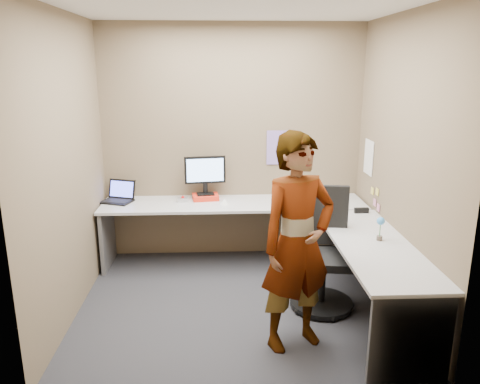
{
  "coord_description": "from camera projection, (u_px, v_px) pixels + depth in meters",
  "views": [
    {
      "loc": [
        -0.17,
        -4.09,
        2.23
      ],
      "look_at": [
        0.04,
        0.25,
        1.05
      ],
      "focal_mm": 35.0,
      "sensor_mm": 36.0,
      "label": 1
    }
  ],
  "objects": [
    {
      "name": "origami",
      "position": [
        225.0,
        201.0,
        5.22
      ],
      "size": [
        0.1,
        0.1,
        0.06
      ],
      "primitive_type": "cone",
      "color": "white",
      "rests_on": "desk"
    },
    {
      "name": "laptop",
      "position": [
        119.0,
        196.0,
        5.33
      ],
      "size": [
        0.4,
        0.37,
        0.23
      ],
      "rotation": [
        0.0,
        0.0,
        -0.35
      ],
      "color": "black",
      "rests_on": "desk"
    },
    {
      "name": "trackball_mouse",
      "position": [
        183.0,
        199.0,
        5.32
      ],
      "size": [
        0.12,
        0.08,
        0.07
      ],
      "color": "#B7B7BC",
      "rests_on": "desk"
    },
    {
      "name": "calendar_white",
      "position": [
        369.0,
        157.0,
        5.15
      ],
      "size": [
        0.01,
        0.28,
        0.38
      ],
      "primitive_type": "cube",
      "color": "white",
      "rests_on": "wall_right"
    },
    {
      "name": "wall_right",
      "position": [
        402.0,
        165.0,
        4.25
      ],
      "size": [
        0.0,
        2.7,
        2.7
      ],
      "primitive_type": "plane",
      "rotation": [
        1.57,
        0.0,
        -1.57
      ],
      "color": "brown",
      "rests_on": "ground"
    },
    {
      "name": "person",
      "position": [
        297.0,
        243.0,
        3.67
      ],
      "size": [
        0.76,
        0.64,
        1.76
      ],
      "primitive_type": "imported",
      "rotation": [
        0.0,
        0.0,
        0.41
      ],
      "color": "#999399",
      "rests_on": "ground"
    },
    {
      "name": "sticky_note_d",
      "position": [
        372.0,
        191.0,
        5.04
      ],
      "size": [
        0.01,
        0.07,
        0.07
      ],
      "primitive_type": "cube",
      "color": "#F2E059",
      "rests_on": "wall_right"
    },
    {
      "name": "office_chair",
      "position": [
        323.0,
        260.0,
        4.41
      ],
      "size": [
        0.61,
        0.59,
        1.12
      ],
      "rotation": [
        0.0,
        0.0,
        -0.14
      ],
      "color": "black",
      "rests_on": "ground"
    },
    {
      "name": "paper_ream",
      "position": [
        206.0,
        197.0,
        5.4
      ],
      "size": [
        0.32,
        0.25,
        0.06
      ],
      "primitive_type": "cube",
      "rotation": [
        0.0,
        0.0,
        0.13
      ],
      "color": "red",
      "rests_on": "desk"
    },
    {
      "name": "calendar_purple",
      "position": [
        279.0,
        148.0,
        5.46
      ],
      "size": [
        0.3,
        0.01,
        0.4
      ],
      "primitive_type": "cube",
      "color": "#846BB7",
      "rests_on": "wall_back"
    },
    {
      "name": "wall_left",
      "position": [
        67.0,
        169.0,
        4.11
      ],
      "size": [
        0.0,
        2.7,
        2.7
      ],
      "primitive_type": "plane",
      "rotation": [
        1.57,
        0.0,
        1.57
      ],
      "color": "brown",
      "rests_on": "ground"
    },
    {
      "name": "monitor",
      "position": [
        205.0,
        172.0,
        5.34
      ],
      "size": [
        0.47,
        0.16,
        0.44
      ],
      "rotation": [
        0.0,
        0.0,
        0.13
      ],
      "color": "black",
      "rests_on": "paper_ream"
    },
    {
      "name": "stapler",
      "position": [
        361.0,
        210.0,
        4.91
      ],
      "size": [
        0.15,
        0.04,
        0.05
      ],
      "primitive_type": "cube",
      "rotation": [
        0.0,
        0.0,
        0.02
      ],
      "color": "black",
      "rests_on": "desk"
    },
    {
      "name": "sticky_note_c",
      "position": [
        378.0,
        208.0,
        4.86
      ],
      "size": [
        0.01,
        0.07,
        0.07
      ],
      "primitive_type": "cube",
      "color": "pink",
      "rests_on": "wall_right"
    },
    {
      "name": "flower",
      "position": [
        380.0,
        225.0,
        4.11
      ],
      "size": [
        0.07,
        0.07,
        0.22
      ],
      "color": "brown",
      "rests_on": "desk"
    },
    {
      "name": "ceiling",
      "position": [
        237.0,
        6.0,
        3.83
      ],
      "size": [
        3.0,
        3.0,
        0.0
      ],
      "primitive_type": "plane",
      "rotation": [
        3.14,
        0.0,
        0.0
      ],
      "color": "white",
      "rests_on": "wall_back"
    },
    {
      "name": "desk",
      "position": [
        278.0,
        232.0,
        4.78
      ],
      "size": [
        2.98,
        2.58,
        0.73
      ],
      "color": "#B9B9B9",
      "rests_on": "ground"
    },
    {
      "name": "sticky_note_b",
      "position": [
        375.0,
        202.0,
        4.97
      ],
      "size": [
        0.01,
        0.07,
        0.07
      ],
      "primitive_type": "cube",
      "color": "pink",
      "rests_on": "wall_right"
    },
    {
      "name": "wall_back",
      "position": [
        232.0,
        144.0,
        5.44
      ],
      "size": [
        3.0,
        0.0,
        3.0
      ],
      "primitive_type": "plane",
      "rotation": [
        1.57,
        0.0,
        0.0
      ],
      "color": "brown",
      "rests_on": "ground"
    },
    {
      "name": "ground",
      "position": [
        237.0,
        303.0,
        4.54
      ],
      "size": [
        3.0,
        3.0,
        0.0
      ],
      "primitive_type": "plane",
      "color": "#26262B",
      "rests_on": "ground"
    },
    {
      "name": "sticky_note_a",
      "position": [
        377.0,
        192.0,
        4.89
      ],
      "size": [
        0.01,
        0.07,
        0.07
      ],
      "primitive_type": "cube",
      "color": "#F2E059",
      "rests_on": "wall_right"
    }
  ]
}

